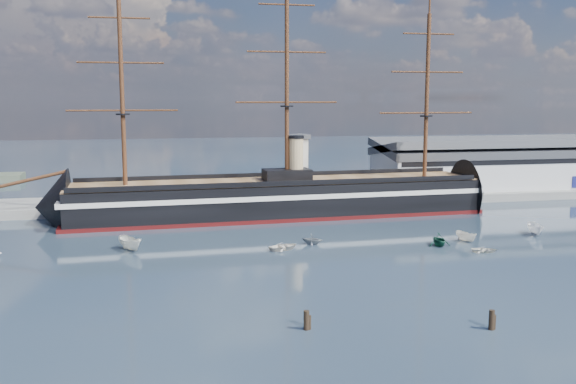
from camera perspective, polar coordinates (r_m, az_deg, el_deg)
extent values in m
plane|color=#192738|center=(121.66, 3.04, -3.75)|extent=(600.00, 600.00, 0.00)
cube|color=slate|center=(158.39, 3.11, -0.92)|extent=(180.00, 18.00, 2.00)
cube|color=#B7BABC|center=(179.68, 17.72, 2.05)|extent=(62.00, 20.00, 10.00)
cube|color=#3F4247|center=(179.19, 17.80, 3.83)|extent=(63.00, 21.00, 2.00)
cube|color=silver|center=(152.59, 0.89, 2.15)|extent=(4.00, 4.00, 14.00)
cube|color=#3F4247|center=(151.96, 0.90, 4.96)|extent=(5.00, 5.00, 1.00)
cube|color=black|center=(139.07, -0.91, -0.53)|extent=(88.52, 19.14, 7.00)
cube|color=silver|center=(138.89, -0.91, -0.05)|extent=(90.52, 19.45, 1.00)
cube|color=#410B0C|center=(139.68, -0.90, -2.01)|extent=(90.52, 19.41, 0.90)
cone|color=black|center=(137.87, -20.22, -1.26)|extent=(14.55, 16.17, 15.68)
cone|color=black|center=(154.99, 16.20, -0.06)|extent=(11.55, 16.06, 15.68)
cube|color=brown|center=(138.56, -0.91, 0.94)|extent=(88.47, 17.86, 0.40)
cube|color=black|center=(138.79, -0.10, 1.53)|extent=(10.21, 6.35, 2.50)
cylinder|color=tan|center=(138.85, 0.70, 2.99)|extent=(3.20, 3.20, 9.00)
cylinder|color=#381E0F|center=(138.03, -22.59, 0.85)|extent=(17.77, 1.33, 4.43)
cylinder|color=#381E0F|center=(134.83, -14.55, 8.65)|extent=(0.90, 0.90, 38.00)
cylinder|color=#381E0F|center=(137.84, -0.11, 9.73)|extent=(0.90, 0.90, 42.00)
cylinder|color=#381E0F|center=(147.87, 12.24, 8.29)|extent=(0.90, 0.90, 36.00)
imported|color=silver|center=(111.63, -13.81, -5.09)|extent=(7.88, 5.91, 2.99)
imported|color=white|center=(109.19, -0.38, -5.15)|extent=(2.43, 3.54, 1.53)
imported|color=white|center=(119.52, 15.55, -4.27)|extent=(5.93, 3.41, 2.24)
imported|color=slate|center=(112.96, 2.17, -4.69)|extent=(4.94, 6.35, 2.14)
imported|color=silver|center=(112.22, 17.07, -5.15)|extent=(1.78, 2.77, 1.20)
imported|color=white|center=(129.52, 21.12, -3.56)|extent=(7.18, 4.20, 2.71)
imported|color=#103F2D|center=(114.93, 13.27, -4.69)|extent=(6.99, 3.05, 2.56)
cylinder|color=black|center=(72.81, 1.64, -12.14)|extent=(0.64, 0.64, 2.90)
cylinder|color=black|center=(76.23, 17.61, -11.59)|extent=(0.64, 0.64, 2.96)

